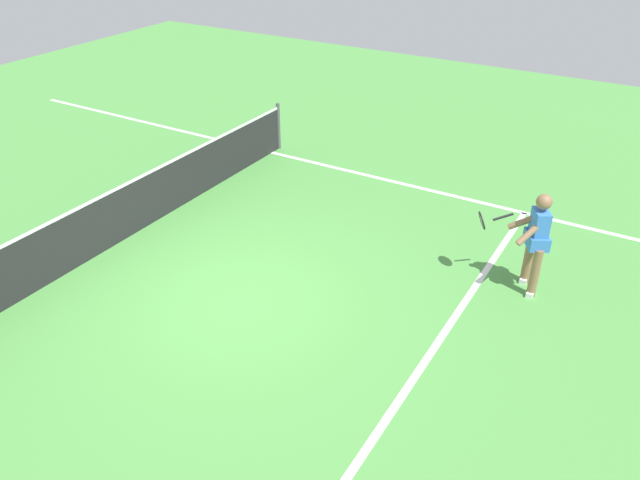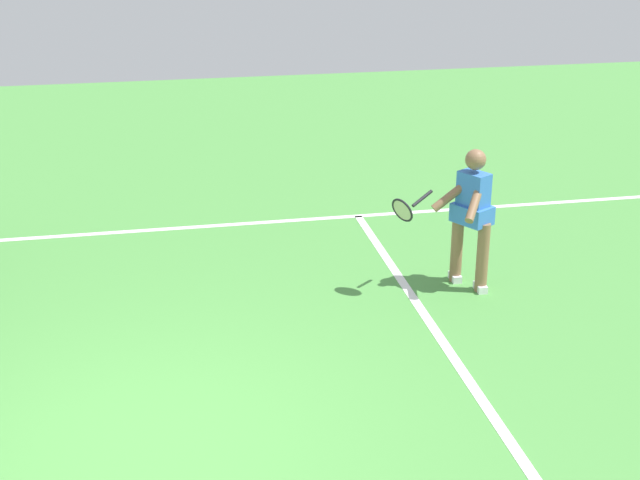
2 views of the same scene
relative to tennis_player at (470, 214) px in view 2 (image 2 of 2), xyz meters
The scene contains 4 objects.
ground_plane 4.34m from the tennis_player, 124.41° to the left, with size 28.21×28.21×0.00m, color #4C9342.
service_line_marking 2.63m from the tennis_player, 164.99° to the left, with size 9.56×0.10×0.01m, color white.
sideline_right_marking 4.32m from the tennis_player, 55.95° to the left, with size 0.10×19.70×0.01m, color white.
tennis_player is the anchor object (origin of this frame).
Camera 2 is at (-6.11, -0.24, 4.15)m, focal length 50.60 mm.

